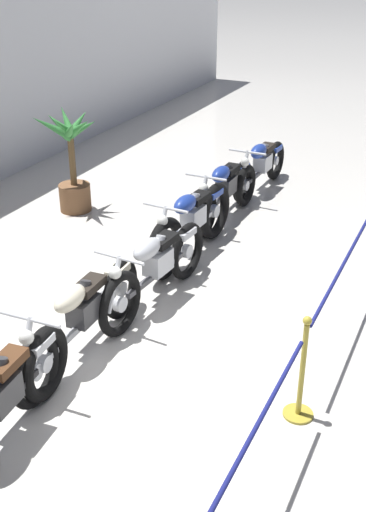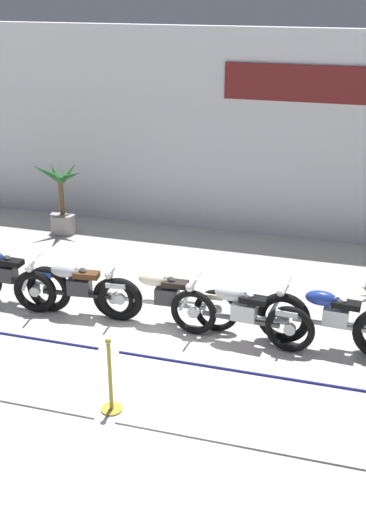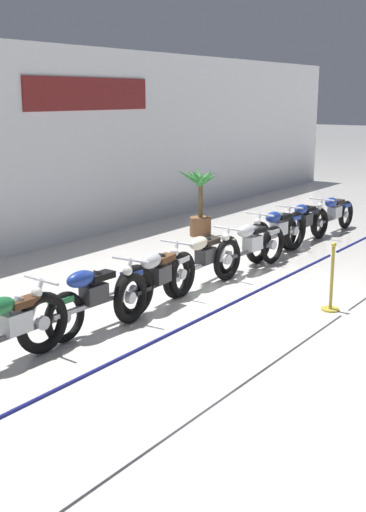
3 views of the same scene
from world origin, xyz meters
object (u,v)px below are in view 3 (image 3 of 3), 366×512
at_px(motorcycle_silver_5, 251,246).
at_px(motorcycle_blue_6, 277,233).
at_px(motorcycle_blue_7, 304,222).
at_px(stanchion_mid_left, 331,287).
at_px(potted_palm_right_of_row, 200,202).
at_px(motorcycle_blue_2, 91,300).
at_px(stanchion_far_left, 286,285).
at_px(motorcycle_blue_8, 333,214).
at_px(motorcycle_silver_3, 157,279).
at_px(motorcycle_cream_4, 204,259).
at_px(motorcycle_green_1, 12,327).

height_order(motorcycle_silver_5, motorcycle_blue_6, motorcycle_blue_6).
xyz_separation_m(motorcycle_blue_7, stanchion_mid_left, (-3.97, -2.33, -0.10)).
xyz_separation_m(motorcycle_silver_5, potted_palm_right_of_row, (2.03, 2.50, 0.32)).
bearing_deg(potted_palm_right_of_row, motorcycle_blue_2, -158.93).
relative_size(motorcycle_silver_5, stanchion_far_left, 0.16).
bearing_deg(motorcycle_blue_8, motorcycle_silver_3, -179.80).
height_order(motorcycle_cream_4, potted_palm_right_of_row, potted_palm_right_of_row).
bearing_deg(motorcycle_blue_2, motorcycle_blue_6, -0.10).
height_order(motorcycle_blue_8, stanchion_far_left, stanchion_far_left).
xyz_separation_m(motorcycle_blue_2, stanchion_mid_left, (2.83, -2.24, -0.12)).
height_order(motorcycle_blue_2, motorcycle_cream_4, motorcycle_blue_2).
relative_size(motorcycle_blue_2, motorcycle_cream_4, 1.05).
relative_size(motorcycle_green_1, motorcycle_blue_8, 1.12).
bearing_deg(motorcycle_blue_8, motorcycle_blue_7, 174.17).
bearing_deg(motorcycle_silver_5, motorcycle_blue_6, 6.22).
xyz_separation_m(motorcycle_silver_5, motorcycle_blue_6, (1.32, 0.14, 0.01)).
relative_size(motorcycle_silver_3, motorcycle_blue_7, 0.99).
bearing_deg(motorcycle_blue_6, motorcycle_silver_5, -173.78).
xyz_separation_m(motorcycle_blue_8, stanchion_far_left, (-6.81, -2.19, 0.32)).
distance_m(motorcycle_blue_2, motorcycle_cream_4, 2.79).
distance_m(motorcycle_silver_5, stanchion_far_left, 3.46).
bearing_deg(motorcycle_blue_7, potted_palm_right_of_row, 107.65).
relative_size(motorcycle_silver_3, potted_palm_right_of_row, 1.32).
bearing_deg(motorcycle_silver_3, motorcycle_blue_2, 176.93).
height_order(motorcycle_silver_3, motorcycle_silver_5, same).
relative_size(motorcycle_blue_2, stanchion_far_left, 0.18).
bearing_deg(motorcycle_blue_6, motorcycle_cream_4, 178.79).
xyz_separation_m(motorcycle_silver_5, motorcycle_blue_7, (2.75, 0.24, -0.02)).
relative_size(motorcycle_silver_5, motorcycle_blue_7, 1.01).
distance_m(motorcycle_silver_3, motorcycle_blue_6, 4.00).
height_order(motorcycle_silver_5, stanchion_far_left, stanchion_far_left).
relative_size(potted_palm_right_of_row, stanchion_far_left, 0.12).
bearing_deg(motorcycle_blue_6, motorcycle_blue_7, 3.77).
bearing_deg(motorcycle_blue_8, motorcycle_cream_4, 178.98).
height_order(potted_palm_right_of_row, stanchion_far_left, potted_palm_right_of_row).
distance_m(motorcycle_cream_4, potted_palm_right_of_row, 4.03).
height_order(motorcycle_green_1, motorcycle_silver_5, motorcycle_silver_5).
bearing_deg(motorcycle_silver_3, motorcycle_cream_4, 4.72).
bearing_deg(motorcycle_silver_5, stanchion_far_left, -142.72).
relative_size(motorcycle_silver_3, motorcycle_cream_4, 0.91).
relative_size(motorcycle_blue_8, potted_palm_right_of_row, 1.27).
bearing_deg(motorcycle_blue_6, stanchion_far_left, -151.19).
xyz_separation_m(motorcycle_silver_3, motorcycle_blue_6, (4.00, 0.06, 0.02)).
relative_size(potted_palm_right_of_row, stanchion_mid_left, 1.57).
distance_m(motorcycle_blue_2, motorcycle_silver_5, 4.05).
xyz_separation_m(motorcycle_blue_8, potted_palm_right_of_row, (-2.04, 2.39, 0.35)).
height_order(motorcycle_cream_4, motorcycle_blue_6, motorcycle_blue_6).
height_order(motorcycle_green_1, motorcycle_cream_4, motorcycle_cream_4).
distance_m(potted_palm_right_of_row, stanchion_mid_left, 5.64).
bearing_deg(motorcycle_blue_8, potted_palm_right_of_row, 130.42).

